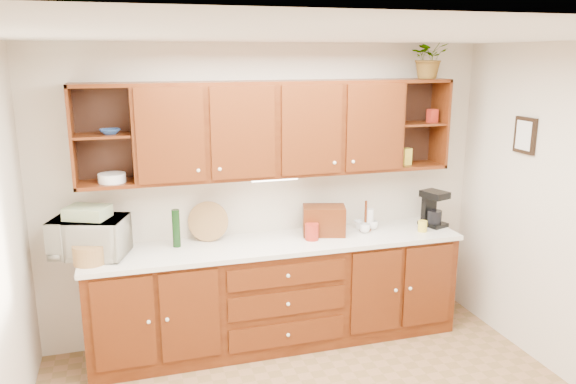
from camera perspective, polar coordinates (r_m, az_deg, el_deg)
ceiling at (r=3.21m, az=5.93°, el=15.51°), size 4.00×4.00×0.00m
back_wall at (r=5.02m, az=-2.02°, el=-0.05°), size 4.00×0.00×4.00m
base_cabinets at (r=5.02m, az=-1.07°, el=-10.31°), size 3.20×0.60×0.90m
countertop at (r=4.84m, az=-1.06°, el=-5.27°), size 3.24×0.64×0.04m
upper_cabinets at (r=4.76m, az=-1.48°, el=6.46°), size 3.20×0.33×0.80m
undercabinet_light at (r=4.78m, az=-1.39°, el=1.34°), size 0.40×0.05×0.02m
framed_picture at (r=5.06m, az=22.94°, el=5.32°), size 0.03×0.24×0.30m
wicker_basket at (r=4.58m, az=-19.51°, el=-5.96°), size 0.27×0.27×0.15m
microwave at (r=4.72m, az=-19.50°, el=-4.35°), size 0.65×0.54×0.31m
towel_stack at (r=4.66m, az=-19.70°, el=-1.97°), size 0.39×0.34×0.10m
wine_bottle at (r=4.75m, az=-11.29°, el=-3.64°), size 0.08×0.08×0.32m
woven_tray at (r=4.90m, az=-8.05°, el=-4.78°), size 0.36×0.19×0.34m
bread_box at (r=4.99m, az=3.67°, el=-2.90°), size 0.42×0.32×0.26m
mug_tree at (r=5.17m, az=7.86°, el=-3.39°), size 0.22×0.23×0.28m
canister_red at (r=4.86m, az=2.44°, el=-4.06°), size 0.12×0.12×0.14m
canister_white at (r=5.19m, az=8.27°, el=-2.74°), size 0.09×0.09×0.19m
canister_yellow at (r=5.23m, az=13.50°, el=-3.39°), size 0.10×0.10×0.10m
coffee_maker at (r=5.41m, az=14.49°, el=-1.65°), size 0.24×0.28×0.33m
bowl_stack at (r=4.58m, az=-17.64°, el=5.87°), size 0.18×0.18×0.04m
plate_stack at (r=4.63m, az=-17.44°, el=1.38°), size 0.24×0.24×0.07m
pantry_box_yellow at (r=5.23m, az=11.91°, el=3.55°), size 0.10×0.08×0.15m
pantry_box_red at (r=5.29m, az=14.46°, el=7.51°), size 0.09×0.08×0.12m
potted_plant at (r=5.21m, az=14.14°, el=13.18°), size 0.38×0.34×0.38m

